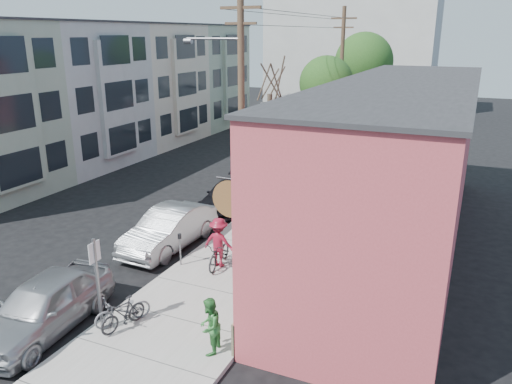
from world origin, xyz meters
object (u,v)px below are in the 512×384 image
at_px(patio_chair_a, 272,278).
at_px(patron_grey, 253,267).
at_px(parking_meter_far, 287,170).
at_px(utility_pole_near, 240,106).
at_px(car_1, 169,229).
at_px(tree_leafy_mid, 326,83).
at_px(parked_bike_b, 123,310).
at_px(tree_leafy_far, 364,62).
at_px(sign_post, 97,275).
at_px(patio_chair_b, 260,289).
at_px(car_2, 228,196).
at_px(car_0, 44,305).
at_px(parking_meter_near, 180,244).
at_px(car_3, 280,162).
at_px(patron_green, 209,326).
at_px(bus, 300,115).
at_px(parked_bike_a, 123,314).
at_px(tree_bare, 269,153).
at_px(cyclist, 219,242).

relative_size(patio_chair_a, patron_grey, 0.49).
bearing_deg(parking_meter_far, utility_pole_near, -88.74).
xyz_separation_m(utility_pole_near, car_1, (-1.59, -3.44, -4.60)).
bearing_deg(tree_leafy_mid, parked_bike_b, -89.97).
bearing_deg(parked_bike_b, tree_leafy_far, 122.83).
distance_m(tree_leafy_mid, patio_chair_a, 17.94).
height_order(parking_meter_far, parked_bike_b, parking_meter_far).
distance_m(sign_post, patio_chair_b, 5.02).
distance_m(patio_chair_a, car_2, 8.87).
bearing_deg(parked_bike_b, car_0, -120.57).
distance_m(parking_meter_near, patio_chair_a, 3.86).
distance_m(parking_meter_near, car_1, 2.09).
relative_size(patio_chair_a, car_3, 0.17).
bearing_deg(tree_leafy_far, sign_post, -90.81).
relative_size(patron_grey, car_0, 0.37).
relative_size(patron_green, bus, 0.13).
bearing_deg(patron_green, tree_leafy_far, 177.11).
height_order(car_0, bus, bus).
height_order(utility_pole_near, car_0, utility_pole_near).
relative_size(tree_leafy_mid, patron_grey, 3.88).
relative_size(utility_pole_near, tree_leafy_far, 1.20).
distance_m(sign_post, car_3, 18.43).
bearing_deg(car_0, parked_bike_a, 16.48).
relative_size(tree_leafy_mid, bus, 0.57).
xyz_separation_m(tree_leafy_far, patron_grey, (2.73, -28.01, -5.11)).
bearing_deg(tree_leafy_far, tree_leafy_mid, -90.00).
bearing_deg(tree_leafy_mid, patron_grey, -81.05).
height_order(sign_post, patron_grey, sign_post).
bearing_deg(bus, tree_leafy_far, 14.52).
xyz_separation_m(tree_bare, patio_chair_b, (3.19, -8.48, -2.34)).
distance_m(parking_meter_far, car_2, 4.80).
xyz_separation_m(patron_green, bus, (-7.99, 30.50, 0.75)).
relative_size(parking_meter_far, utility_pole_near, 0.12).
bearing_deg(patio_chair_b, patron_green, -90.17).
relative_size(sign_post, cyclist, 1.50).
bearing_deg(utility_pole_near, patio_chair_b, -59.69).
bearing_deg(parking_meter_near, car_0, -106.11).
bearing_deg(car_3, bus, 103.28).
distance_m(sign_post, parking_meter_near, 4.54).
relative_size(tree_leafy_mid, patron_green, 4.33).
relative_size(car_1, bus, 0.40).
relative_size(parking_meter_near, bus, 0.10).
relative_size(parked_bike_b, car_2, 0.37).
relative_size(parking_meter_near, patio_chair_a, 1.41).
xyz_separation_m(patio_chair_a, patron_grey, (-0.55, -0.34, 0.45)).
bearing_deg(sign_post, patio_chair_b, 41.58).
height_order(utility_pole_near, car_2, utility_pole_near).
relative_size(patron_grey, parked_bike_b, 1.06).
relative_size(utility_pole_near, car_2, 2.20).
height_order(tree_bare, patron_grey, tree_bare).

